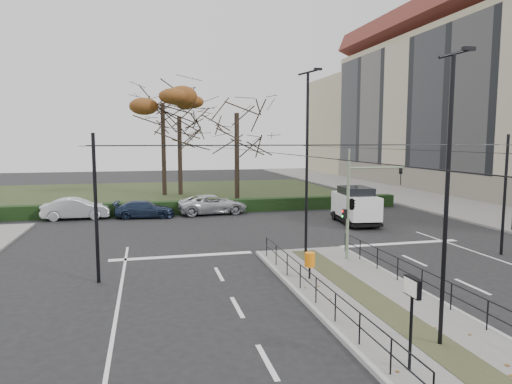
% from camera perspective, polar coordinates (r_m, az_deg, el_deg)
% --- Properties ---
extents(ground, '(140.00, 140.00, 0.00)m').
position_cam_1_polar(ground, '(19.36, 10.44, -10.77)').
color(ground, black).
rests_on(ground, ground).
extents(median_island, '(4.40, 15.00, 0.14)m').
position_cam_1_polar(median_island, '(17.21, 13.91, -12.85)').
color(median_island, '#64615F').
rests_on(median_island, ground).
extents(sidewalk_east, '(8.00, 90.00, 0.14)m').
position_cam_1_polar(sidewalk_east, '(46.88, 19.68, -0.77)').
color(sidewalk_east, '#64615F').
rests_on(sidewalk_east, ground).
extents(park, '(38.00, 26.00, 0.10)m').
position_cam_1_polar(park, '(49.21, -11.59, -0.21)').
color(park, '#253219').
rests_on(park, ground).
extents(hedge, '(38.00, 1.00, 1.00)m').
position_cam_1_polar(hedge, '(35.88, -10.84, -1.95)').
color(hedge, black).
rests_on(hedge, ground).
extents(apartment_block, '(13.09, 52.10, 21.64)m').
position_cam_1_polar(apartment_block, '(54.35, 27.94, 10.72)').
color(apartment_block, tan).
rests_on(apartment_block, ground).
extents(median_railing, '(4.14, 13.24, 0.92)m').
position_cam_1_polar(median_railing, '(16.85, 14.15, -10.04)').
color(median_railing, black).
rests_on(median_railing, median_island).
extents(catenary, '(20.00, 34.00, 6.00)m').
position_cam_1_polar(catenary, '(20.12, 8.77, -0.12)').
color(catenary, black).
rests_on(catenary, ground).
extents(traffic_light, '(3.16, 1.78, 4.65)m').
position_cam_1_polar(traffic_light, '(21.80, 12.07, -1.21)').
color(traffic_light, gray).
rests_on(traffic_light, median_island).
extents(litter_bin, '(0.42, 0.42, 1.07)m').
position_cam_1_polar(litter_bin, '(18.71, 6.74, -8.44)').
color(litter_bin, black).
rests_on(litter_bin, median_island).
extents(info_panel, '(0.13, 0.61, 2.32)m').
position_cam_1_polar(info_panel, '(11.81, 18.91, -12.42)').
color(info_panel, black).
rests_on(info_panel, median_island).
extents(streetlamp_median_near, '(0.67, 0.14, 7.97)m').
position_cam_1_polar(streetlamp_median_near, '(13.10, 22.80, -0.70)').
color(streetlamp_median_near, black).
rests_on(streetlamp_median_near, median_island).
extents(streetlamp_median_far, '(0.75, 0.15, 8.94)m').
position_cam_1_polar(streetlamp_median_far, '(21.95, 6.42, 3.78)').
color(streetlamp_median_far, black).
rests_on(streetlamp_median_far, median_island).
extents(parked_car_second, '(4.69, 1.66, 1.54)m').
position_cam_1_polar(parked_car_second, '(35.48, -21.54, -1.95)').
color(parked_car_second, '#B4B5BC').
rests_on(parked_car_second, ground).
extents(parked_car_third, '(4.50, 2.20, 1.26)m').
position_cam_1_polar(parked_car_third, '(34.65, -13.75, -2.11)').
color(parked_car_third, '#1B2740').
rests_on(parked_car_third, ground).
extents(parked_car_fourth, '(5.55, 2.93, 1.49)m').
position_cam_1_polar(parked_car_fourth, '(35.56, -5.43, -1.54)').
color(parked_car_fourth, '#B4B5BC').
rests_on(parked_car_fourth, ground).
extents(white_van, '(2.57, 4.98, 2.53)m').
position_cam_1_polar(white_van, '(31.89, 12.33, -1.56)').
color(white_van, white).
rests_on(white_van, ground).
extents(rust_tree, '(9.33, 9.33, 12.26)m').
position_cam_1_polar(rust_tree, '(47.66, -11.61, 10.85)').
color(rust_tree, black).
rests_on(rust_tree, park).
extents(bare_tree_center, '(7.55, 7.55, 10.61)m').
position_cam_1_polar(bare_tree_center, '(47.53, -9.57, 8.59)').
color(bare_tree_center, black).
rests_on(bare_tree_center, park).
extents(bare_tree_near, '(7.38, 7.38, 10.67)m').
position_cam_1_polar(bare_tree_near, '(41.62, -2.42, 9.04)').
color(bare_tree_near, black).
rests_on(bare_tree_near, park).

